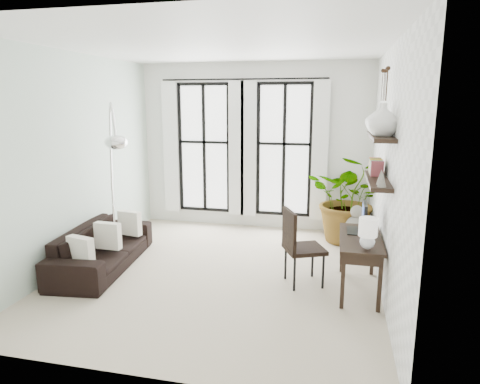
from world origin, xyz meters
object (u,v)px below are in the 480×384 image
(sofa, at_px, (103,247))
(buddha, at_px, (356,232))
(desk_chair, at_px, (298,242))
(plant, at_px, (350,199))
(arc_lamp, at_px, (112,144))
(desk, at_px, (361,241))

(sofa, bearing_deg, buddha, -73.20)
(desk_chair, relative_size, buddha, 1.35)
(plant, distance_m, buddha, 0.68)
(sofa, height_order, buddha, buddha)
(desk_chair, xyz_separation_m, arc_lamp, (-2.83, 0.27, 1.24))
(arc_lamp, relative_size, buddha, 3.13)
(arc_lamp, bearing_deg, desk, -5.33)
(desk_chair, height_order, arc_lamp, arc_lamp)
(desk_chair, height_order, buddha, desk_chair)
(desk, distance_m, arc_lamp, 3.83)
(desk_chair, bearing_deg, arc_lamp, 150.49)
(arc_lamp, height_order, buddha, arc_lamp)
(plant, bearing_deg, desk, -87.59)
(arc_lamp, bearing_deg, plant, 26.64)
(desk, xyz_separation_m, arc_lamp, (-3.64, 0.34, 1.14))
(plant, distance_m, arc_lamp, 4.11)
(desk_chair, distance_m, buddha, 1.79)
(plant, bearing_deg, sofa, -150.45)
(sofa, distance_m, buddha, 4.09)
(buddha, bearing_deg, desk_chair, -117.90)
(desk, height_order, arc_lamp, arc_lamp)
(buddha, bearing_deg, sofa, -157.12)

